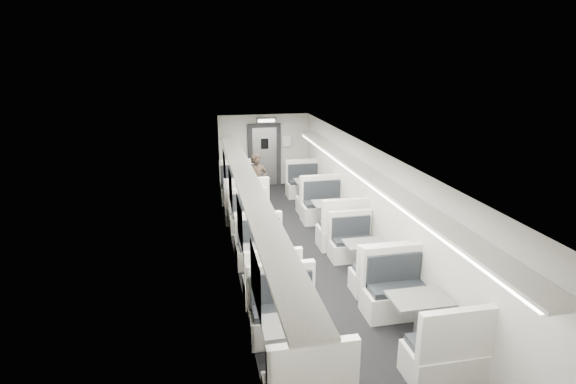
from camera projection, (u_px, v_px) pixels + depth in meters
name	position (u px, v px, depth m)	size (l,w,h in m)	color
room	(306.00, 208.00, 9.44)	(3.24, 12.24, 2.64)	black
booth_left_a	(243.00, 197.00, 12.72)	(1.16, 2.35, 1.26)	white
booth_left_b	(253.00, 228.00, 10.62)	(0.98, 1.99, 1.06)	white
booth_left_c	(266.00, 264.00, 8.75)	(1.01, 2.05, 1.10)	white
booth_left_d	(294.00, 347.00, 6.24)	(1.09, 2.21, 1.18)	white
booth_right_a	(309.00, 192.00, 13.33)	(1.05, 2.13, 1.14)	white
booth_right_b	(332.00, 217.00, 11.14)	(1.13, 2.28, 1.22)	white
booth_right_c	(364.00, 258.00, 9.07)	(0.97, 1.96, 1.05)	white
booth_right_d	(418.00, 319.00, 6.88)	(1.09, 2.21, 1.18)	white
passenger	(257.00, 183.00, 12.61)	(0.61, 0.40, 1.67)	black
window_a	(224.00, 166.00, 12.30)	(0.02, 1.18, 0.84)	black
window_b	(231.00, 189.00, 10.24)	(0.02, 1.18, 0.84)	black
window_c	(240.00, 223.00, 8.18)	(0.02, 1.18, 0.84)	black
window_d	(256.00, 279.00, 6.11)	(0.02, 1.18, 0.84)	black
luggage_rack_left	(248.00, 182.00, 8.71)	(0.46, 10.40, 0.09)	white
luggage_rack_right	(369.00, 175.00, 9.18)	(0.46, 10.40, 0.09)	white
vestibule_door	(265.00, 155.00, 15.04)	(1.10, 0.13, 2.10)	black
exit_sign	(266.00, 120.00, 14.22)	(0.62, 0.12, 0.16)	black
wall_notice	(287.00, 141.00, 15.04)	(0.32, 0.02, 0.40)	silver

